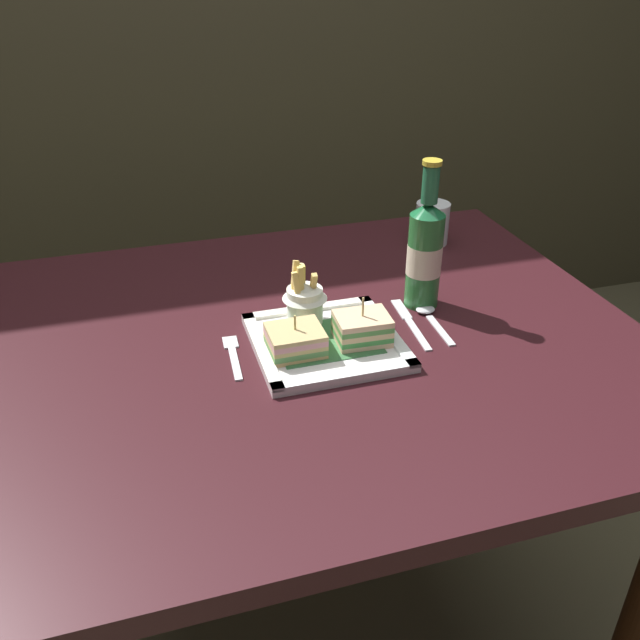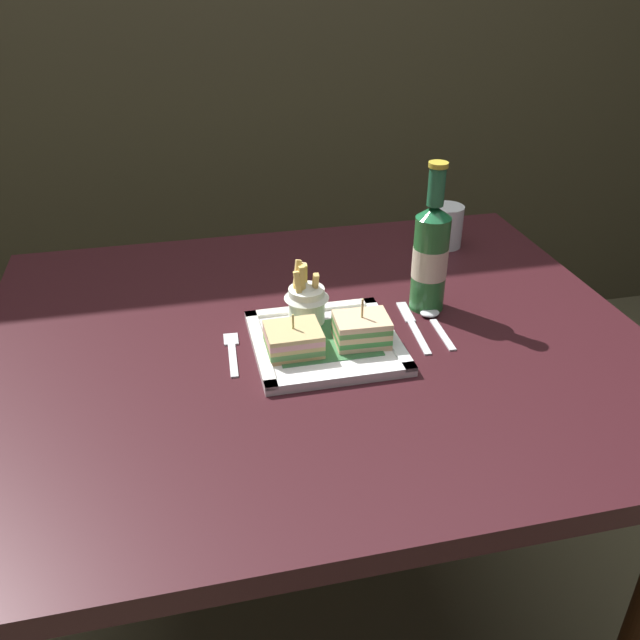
% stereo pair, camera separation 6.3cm
% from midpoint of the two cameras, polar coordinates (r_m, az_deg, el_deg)
% --- Properties ---
extents(ground_plane, '(6.00, 6.00, 0.00)m').
position_cam_midpoint_polar(ground_plane, '(1.67, 0.86, -24.60)').
color(ground_plane, brown).
extents(dining_table, '(1.11, 0.93, 0.77)m').
position_cam_midpoint_polar(dining_table, '(1.22, 1.09, -7.31)').
color(dining_table, '#331318').
rests_on(dining_table, ground_plane).
extents(square_plate, '(0.24, 0.24, 0.02)m').
position_cam_midpoint_polar(square_plate, '(1.10, 2.09, -1.95)').
color(square_plate, white).
rests_on(square_plate, dining_table).
extents(sandwich_half_left, '(0.09, 0.08, 0.07)m').
position_cam_midpoint_polar(sandwich_half_left, '(1.06, -0.58, -1.71)').
color(sandwich_half_left, tan).
rests_on(sandwich_half_left, square_plate).
extents(sandwich_half_right, '(0.09, 0.07, 0.08)m').
position_cam_midpoint_polar(sandwich_half_right, '(1.09, 5.21, -0.87)').
color(sandwich_half_right, '#DBB189').
rests_on(sandwich_half_right, square_plate).
extents(fries_cup, '(0.08, 0.08, 0.11)m').
position_cam_midpoint_polar(fries_cup, '(1.13, 0.41, 1.86)').
color(fries_cup, white).
rests_on(fries_cup, square_plate).
extents(beer_bottle, '(0.06, 0.06, 0.27)m').
position_cam_midpoint_polar(beer_bottle, '(1.19, 10.88, 5.46)').
color(beer_bottle, '#2B6D33').
rests_on(beer_bottle, dining_table).
extents(water_glass, '(0.07, 0.07, 0.09)m').
position_cam_midpoint_polar(water_glass, '(1.49, 11.82, 7.60)').
color(water_glass, silver).
rests_on(water_glass, dining_table).
extents(fork, '(0.03, 0.13, 0.00)m').
position_cam_midpoint_polar(fork, '(1.09, -5.86, -2.69)').
color(fork, silver).
rests_on(fork, dining_table).
extents(knife, '(0.03, 0.18, 0.00)m').
position_cam_midpoint_polar(knife, '(1.18, 9.38, -0.40)').
color(knife, silver).
rests_on(knife, dining_table).
extents(spoon, '(0.03, 0.13, 0.01)m').
position_cam_midpoint_polar(spoon, '(1.20, 11.10, 0.09)').
color(spoon, silver).
rests_on(spoon, dining_table).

